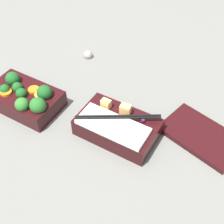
# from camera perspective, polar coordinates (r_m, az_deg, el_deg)

# --- Properties ---
(ground_plane) EXTENTS (3.00, 3.00, 0.00)m
(ground_plane) POSITION_cam_1_polar(r_m,az_deg,el_deg) (0.86, -7.32, -1.36)
(ground_plane) COLOR slate
(bento_tray_vegetable) EXTENTS (0.20, 0.13, 0.08)m
(bento_tray_vegetable) POSITION_cam_1_polar(r_m,az_deg,el_deg) (0.90, -15.79, 2.62)
(bento_tray_vegetable) COLOR black
(bento_tray_vegetable) RESTS_ON ground_plane
(bento_tray_rice) EXTENTS (0.20, 0.13, 0.08)m
(bento_tray_rice) POSITION_cam_1_polar(r_m,az_deg,el_deg) (0.80, 0.99, -2.67)
(bento_tray_rice) COLOR black
(bento_tray_rice) RESTS_ON ground_plane
(bento_lid) EXTENTS (0.22, 0.17, 0.02)m
(bento_lid) POSITION_cam_1_polar(r_m,az_deg,el_deg) (0.84, 16.04, -4.21)
(bento_lid) COLOR black
(bento_lid) RESTS_ON ground_plane
(pebble_1) EXTENTS (0.03, 0.03, 0.03)m
(pebble_1) POSITION_cam_1_polar(r_m,az_deg,el_deg) (1.07, -4.40, 10.35)
(pebble_1) COLOR gray
(pebble_1) RESTS_ON ground_plane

